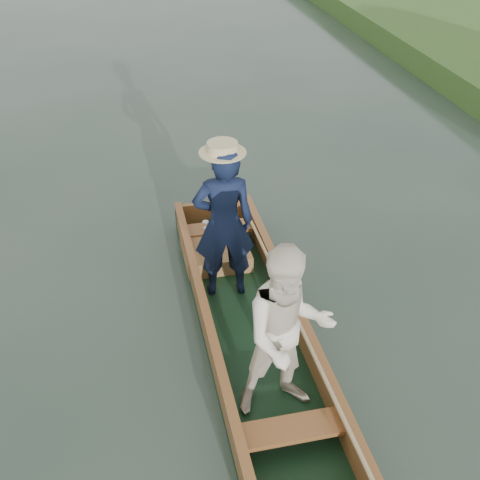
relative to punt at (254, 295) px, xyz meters
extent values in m
plane|color=#283D30|center=(0.01, 0.16, -0.74)|extent=(120.00, 120.00, 0.00)
cube|color=black|center=(0.01, 0.16, -0.70)|extent=(1.10, 5.00, 0.08)
cube|color=brown|center=(-0.50, 0.16, -0.50)|extent=(0.08, 5.00, 0.32)
cube|color=brown|center=(0.52, 0.16, -0.50)|extent=(0.08, 5.00, 0.32)
cube|color=brown|center=(0.01, 2.62, -0.50)|extent=(1.10, 0.08, 0.32)
cube|color=brown|center=(-0.50, 0.16, -0.32)|extent=(0.10, 5.00, 0.04)
cube|color=brown|center=(0.52, 0.16, -0.32)|extent=(0.10, 5.00, 0.04)
cube|color=brown|center=(0.01, 2.06, -0.44)|extent=(0.94, 0.30, 0.05)
cube|color=brown|center=(0.01, -1.44, -0.44)|extent=(0.94, 0.30, 0.05)
imported|color=#111A36|center=(-0.14, 0.96, 0.33)|extent=(0.76, 0.53, 1.98)
cylinder|color=beige|center=(-0.14, 0.96, 1.28)|extent=(0.52, 0.52, 0.12)
imported|color=#F3E7CE|center=(0.09, -0.93, 0.27)|extent=(0.92, 0.72, 1.87)
cube|color=#AF5738|center=(-0.13, 1.70, -0.55)|extent=(0.85, 0.90, 0.22)
sphere|color=tan|center=(0.12, 1.60, -0.34)|extent=(0.17, 0.17, 0.17)
sphere|color=tan|center=(0.12, 1.59, -0.21)|extent=(0.13, 0.13, 0.13)
sphere|color=tan|center=(0.07, 1.59, -0.16)|extent=(0.05, 0.05, 0.05)
sphere|color=tan|center=(0.16, 1.59, -0.16)|extent=(0.05, 0.05, 0.05)
sphere|color=tan|center=(0.12, 1.54, -0.23)|extent=(0.05, 0.05, 0.05)
sphere|color=tan|center=(0.04, 1.58, -0.32)|extent=(0.06, 0.06, 0.06)
sphere|color=tan|center=(0.20, 1.58, -0.32)|extent=(0.06, 0.06, 0.06)
sphere|color=tan|center=(0.07, 1.57, -0.42)|extent=(0.07, 0.07, 0.07)
sphere|color=tan|center=(0.16, 1.57, -0.42)|extent=(0.07, 0.07, 0.07)
cylinder|color=silver|center=(-0.19, 2.06, -0.41)|extent=(0.07, 0.07, 0.01)
cylinder|color=silver|center=(-0.19, 2.06, -0.37)|extent=(0.01, 0.01, 0.08)
ellipsoid|color=silver|center=(-0.19, 2.06, -0.32)|extent=(0.09, 0.09, 0.05)
cylinder|color=tan|center=(0.44, -0.08, -0.28)|extent=(0.04, 4.45, 0.20)
camera|label=1|loc=(-1.22, -4.86, 4.07)|focal=45.00mm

